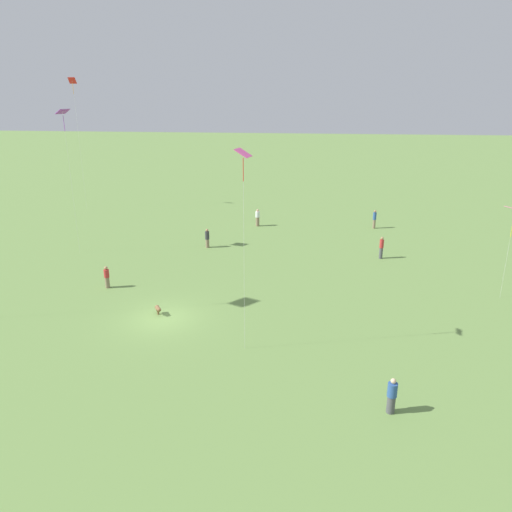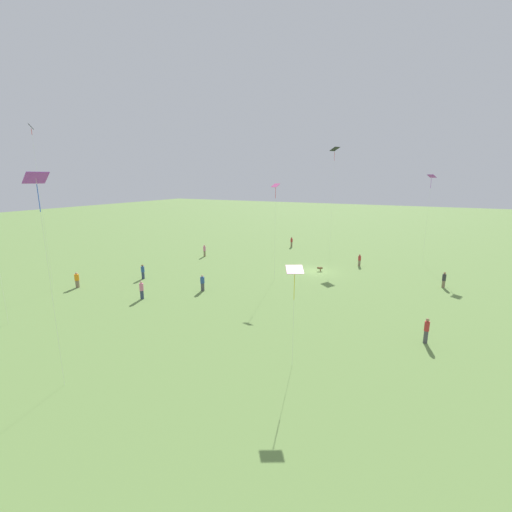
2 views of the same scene
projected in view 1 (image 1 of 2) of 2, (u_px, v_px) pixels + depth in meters
name	position (u px, v px, depth m)	size (l,w,h in m)	color
ground_plane	(163.00, 319.00, 31.01)	(240.00, 240.00, 0.00)	#6B8E47
person_3	(107.00, 277.00, 35.42)	(0.44, 0.44, 1.62)	#847056
person_4	(207.00, 238.00, 44.08)	(0.44, 0.44, 1.72)	#847056
person_5	(374.00, 219.00, 49.87)	(0.42, 0.42, 1.88)	#847056
person_6	(381.00, 248.00, 41.30)	(0.44, 0.44, 1.87)	#4C4C51
person_7	(258.00, 218.00, 50.70)	(0.61, 0.61, 1.76)	#847056
person_8	(392.00, 396.00, 21.93)	(0.53, 0.53, 1.73)	#4C4C51
kite_0	(63.00, 118.00, 39.50)	(1.22, 1.20, 11.92)	purple
kite_5	(243.00, 164.00, 24.22)	(0.92, 0.86, 10.88)	#E54C99
kite_6	(73.00, 89.00, 54.03)	(0.50, 0.81, 14.41)	red
dog_0	(158.00, 309.00, 31.39)	(0.69, 0.53, 0.56)	brown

